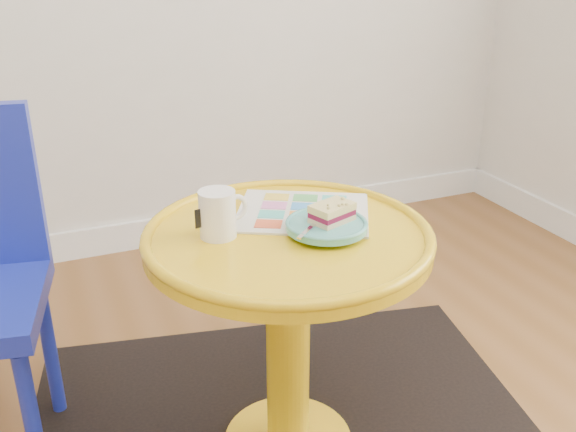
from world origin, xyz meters
name	(u,v)px	position (x,y,z in m)	size (l,w,h in m)	color
side_table	(288,300)	(0.42, 0.70, 0.43)	(0.63, 0.63, 0.59)	gold
newspaper	(303,212)	(0.49, 0.79, 0.60)	(0.30, 0.25, 0.01)	silver
mug	(218,212)	(0.27, 0.74, 0.65)	(0.11, 0.08, 0.10)	white
plate	(326,226)	(0.49, 0.66, 0.61)	(0.18, 0.18, 0.02)	#4FA8A3
cake_slice	(332,213)	(0.50, 0.67, 0.64)	(0.11, 0.09, 0.04)	#D3BC8C
fork	(314,225)	(0.46, 0.66, 0.62)	(0.12, 0.11, 0.00)	silver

